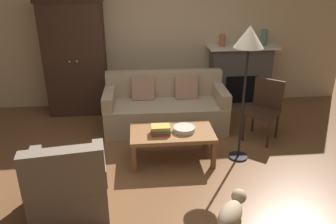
{
  "coord_description": "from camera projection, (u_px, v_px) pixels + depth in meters",
  "views": [
    {
      "loc": [
        -0.36,
        -3.51,
        2.38
      ],
      "look_at": [
        0.05,
        0.72,
        0.55
      ],
      "focal_mm": 35.48,
      "sensor_mm": 36.0,
      "label": 1
    }
  ],
  "objects": [
    {
      "name": "ground_plane",
      "position": [
        169.0,
        175.0,
        4.18
      ],
      "size": [
        9.6,
        9.6,
        0.0
      ],
      "primitive_type": "plane",
      "color": "brown"
    },
    {
      "name": "couch",
      "position": [
        165.0,
        108.0,
        5.36
      ],
      "size": [
        1.93,
        0.88,
        0.86
      ],
      "color": "tan",
      "rests_on": "ground"
    },
    {
      "name": "back_wall",
      "position": [
        155.0,
        29.0,
        5.96
      ],
      "size": [
        7.2,
        0.1,
        2.8
      ],
      "primitive_type": "cube",
      "color": "beige",
      "rests_on": "ground"
    },
    {
      "name": "floor_lamp",
      "position": [
        249.0,
        46.0,
        3.96
      ],
      "size": [
        0.36,
        0.36,
        1.78
      ],
      "color": "black",
      "rests_on": "ground"
    },
    {
      "name": "fruit_bowl",
      "position": [
        184.0,
        129.0,
        4.35
      ],
      "size": [
        0.29,
        0.29,
        0.06
      ],
      "primitive_type": "cylinder",
      "color": "beige",
      "rests_on": "coffee_table"
    },
    {
      "name": "armchair_near_left",
      "position": [
        69.0,
        186.0,
        3.44
      ],
      "size": [
        0.87,
        0.87,
        0.88
      ],
      "color": "#756656",
      "rests_on": "ground"
    },
    {
      "name": "side_chair_wooden",
      "position": [
        265.0,
        106.0,
        4.93
      ],
      "size": [
        0.62,
        0.62,
        0.9
      ],
      "color": "#382319",
      "rests_on": "ground"
    },
    {
      "name": "mantel_vase_jade",
      "position": [
        264.0,
        38.0,
        5.94
      ],
      "size": [
        0.11,
        0.11,
        0.28
      ],
      "primitive_type": "cylinder",
      "color": "slate",
      "rests_on": "fireplace"
    },
    {
      "name": "armoire",
      "position": [
        76.0,
        58.0,
        5.7
      ],
      "size": [
        1.06,
        0.57,
        1.96
      ],
      "color": "#382319",
      "rests_on": "ground"
    },
    {
      "name": "dog",
      "position": [
        231.0,
        214.0,
        3.15
      ],
      "size": [
        0.41,
        0.49,
        0.39
      ],
      "color": "tan",
      "rests_on": "ground"
    },
    {
      "name": "mantel_vase_terracotta",
      "position": [
        222.0,
        40.0,
        5.89
      ],
      "size": [
        0.11,
        0.11,
        0.2
      ],
      "primitive_type": "cylinder",
      "color": "#A86042",
      "rests_on": "fireplace"
    },
    {
      "name": "book_stack",
      "position": [
        161.0,
        130.0,
        4.28
      ],
      "size": [
        0.25,
        0.18,
        0.12
      ],
      "color": "#B73833",
      "rests_on": "coffee_table"
    },
    {
      "name": "coffee_table",
      "position": [
        172.0,
        135.0,
        4.38
      ],
      "size": [
        1.1,
        0.6,
        0.42
      ],
      "color": "olive",
      "rests_on": "ground"
    },
    {
      "name": "fireplace",
      "position": [
        240.0,
        75.0,
        6.2
      ],
      "size": [
        1.26,
        0.48,
        1.12
      ],
      "color": "#4C4947",
      "rests_on": "ground"
    }
  ]
}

